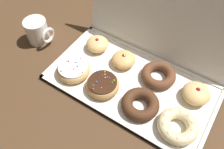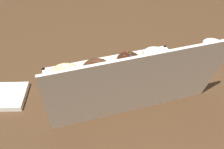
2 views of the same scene
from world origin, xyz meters
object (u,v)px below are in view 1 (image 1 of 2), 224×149
at_px(chocolate_cake_ring_donut_2, 140,104).
at_px(cruller_donut_3, 178,126).
at_px(jelly_filled_donut_4, 97,44).
at_px(chocolate_cake_ring_donut_6, 158,75).
at_px(donut_box, 131,84).
at_px(sprinkle_donut_0, 73,69).
at_px(jelly_filled_donut_7, 196,93).
at_px(jelly_filled_donut_5, 124,59).
at_px(coffee_mug, 38,31).
at_px(sprinkle_donut_1, 103,85).

bearing_deg(chocolate_cake_ring_donut_2, cruller_donut_3, -2.07).
height_order(jelly_filled_donut_4, chocolate_cake_ring_donut_6, jelly_filled_donut_4).
xyz_separation_m(donut_box, sprinkle_donut_0, (-0.19, -0.07, 0.02)).
relative_size(sprinkle_donut_0, jelly_filled_donut_7, 1.31).
relative_size(chocolate_cake_ring_donut_2, cruller_donut_3, 0.98).
bearing_deg(chocolate_cake_ring_donut_6, chocolate_cake_ring_donut_2, -88.67).
distance_m(jelly_filled_donut_5, coffee_mug, 0.35).
xyz_separation_m(donut_box, jelly_filled_donut_4, (-0.19, 0.07, 0.03)).
bearing_deg(coffee_mug, jelly_filled_donut_5, 11.02).
bearing_deg(cruller_donut_3, jelly_filled_donut_5, 153.68).
bearing_deg(cruller_donut_3, jelly_filled_donut_7, 88.24).
distance_m(donut_box, sprinkle_donut_0, 0.20).
height_order(jelly_filled_donut_4, jelly_filled_donut_7, jelly_filled_donut_7).
bearing_deg(jelly_filled_donut_4, coffee_mug, -160.69).
bearing_deg(sprinkle_donut_1, chocolate_cake_ring_donut_6, 45.56).
relative_size(sprinkle_donut_1, chocolate_cake_ring_donut_6, 0.94).
height_order(sprinkle_donut_1, coffee_mug, coffee_mug).
bearing_deg(jelly_filled_donut_4, chocolate_cake_ring_donut_6, -0.74).
xyz_separation_m(donut_box, coffee_mug, (-0.41, -0.01, 0.04)).
bearing_deg(donut_box, chocolate_cake_ring_donut_6, 46.04).
bearing_deg(donut_box, chocolate_cake_ring_donut_2, -44.10).
height_order(chocolate_cake_ring_donut_2, jelly_filled_donut_5, jelly_filled_donut_5).
height_order(sprinkle_donut_0, jelly_filled_donut_5, jelly_filled_donut_5).
distance_m(donut_box, jelly_filled_donut_7, 0.21).
distance_m(sprinkle_donut_1, jelly_filled_donut_7, 0.30).
bearing_deg(coffee_mug, cruller_donut_3, -5.96).
height_order(jelly_filled_donut_4, coffee_mug, coffee_mug).
relative_size(jelly_filled_donut_5, jelly_filled_donut_7, 0.95).
relative_size(cruller_donut_3, chocolate_cake_ring_donut_6, 1.03).
height_order(sprinkle_donut_0, chocolate_cake_ring_donut_6, sprinkle_donut_0).
distance_m(cruller_donut_3, chocolate_cake_ring_donut_6, 0.19).
height_order(jelly_filled_donut_5, jelly_filled_donut_7, jelly_filled_donut_7).
bearing_deg(jelly_filled_donut_7, cruller_donut_3, -91.76).
bearing_deg(cruller_donut_3, chocolate_cake_ring_donut_6, 133.28).
height_order(sprinkle_donut_1, jelly_filled_donut_5, jelly_filled_donut_5).
height_order(cruller_donut_3, coffee_mug, coffee_mug).
height_order(chocolate_cake_ring_donut_2, cruller_donut_3, cruller_donut_3).
bearing_deg(coffee_mug, jelly_filled_donut_4, 19.31).
xyz_separation_m(jelly_filled_donut_4, jelly_filled_donut_5, (0.12, -0.01, -0.00)).
xyz_separation_m(sprinkle_donut_1, cruller_donut_3, (0.26, -0.00, -0.00)).
distance_m(cruller_donut_3, coffee_mug, 0.61).
xyz_separation_m(sprinkle_donut_1, coffee_mug, (-0.34, 0.06, 0.02)).
distance_m(sprinkle_donut_1, chocolate_cake_ring_donut_6, 0.19).
relative_size(jelly_filled_donut_7, coffee_mug, 0.84).
distance_m(jelly_filled_donut_4, jelly_filled_donut_5, 0.12).
height_order(chocolate_cake_ring_donut_2, jelly_filled_donut_7, jelly_filled_donut_7).
bearing_deg(jelly_filled_donut_5, jelly_filled_donut_7, 0.20).
xyz_separation_m(donut_box, chocolate_cake_ring_donut_2, (0.07, -0.07, 0.02)).
xyz_separation_m(donut_box, jelly_filled_donut_5, (-0.07, 0.06, 0.03)).
distance_m(cruller_donut_3, jelly_filled_donut_7, 0.13).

